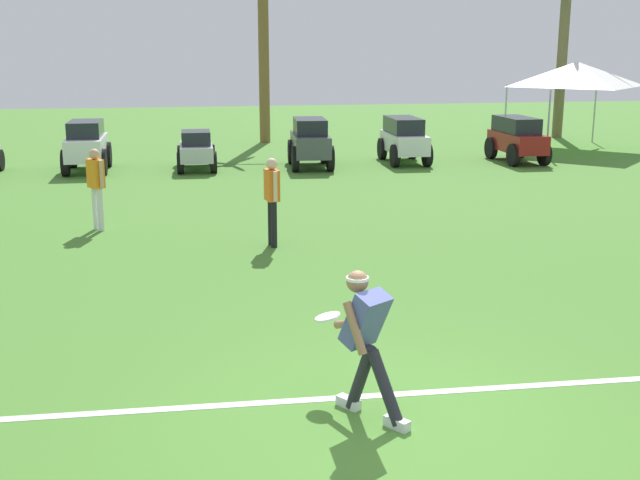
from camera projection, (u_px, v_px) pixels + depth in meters
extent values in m
plane|color=#477E2D|center=(392.00, 422.00, 7.55)|extent=(80.00, 80.00, 0.00)
cube|color=white|center=(377.00, 395.00, 8.11)|extent=(18.38, 0.65, 0.01)
cylinder|color=#23232D|center=(361.00, 378.00, 7.66)|extent=(0.30, 0.36, 0.72)
cube|color=silver|center=(348.00, 402.00, 7.85)|extent=(0.23, 0.27, 0.10)
cylinder|color=#23232D|center=(385.00, 387.00, 7.45)|extent=(0.34, 0.43, 0.69)
cube|color=silver|center=(397.00, 423.00, 7.42)|extent=(0.23, 0.27, 0.10)
cube|color=#4C5699|center=(366.00, 319.00, 7.48)|extent=(0.51, 0.52, 0.57)
sphere|color=#936B4C|center=(357.00, 282.00, 7.48)|extent=(0.29, 0.29, 0.21)
cylinder|color=white|center=(357.00, 278.00, 7.47)|extent=(0.30, 0.30, 0.03)
cylinder|color=#936B4C|center=(357.00, 322.00, 7.83)|extent=(0.39, 0.52, 0.27)
cylinder|color=#936B4C|center=(355.00, 328.00, 7.32)|extent=(0.23, 0.28, 0.49)
cylinder|color=white|center=(328.00, 317.00, 8.15)|extent=(0.34, 0.34, 0.08)
cylinder|color=silver|center=(100.00, 210.00, 15.21)|extent=(0.15, 0.15, 0.82)
cylinder|color=silver|center=(95.00, 208.00, 15.33)|extent=(0.15, 0.15, 0.82)
cube|color=orange|center=(96.00, 174.00, 15.11)|extent=(0.36, 0.39, 0.54)
cylinder|color=tan|center=(101.00, 174.00, 14.97)|extent=(0.10, 0.10, 0.52)
cylinder|color=tan|center=(90.00, 172.00, 15.25)|extent=(0.10, 0.10, 0.52)
sphere|color=tan|center=(94.00, 154.00, 15.02)|extent=(0.28, 0.28, 0.20)
cylinder|color=black|center=(274.00, 224.00, 13.95)|extent=(0.13, 0.13, 0.82)
cylinder|color=black|center=(271.00, 222.00, 14.11)|extent=(0.13, 0.13, 0.82)
cube|color=orange|center=(272.00, 185.00, 13.87)|extent=(0.25, 0.37, 0.54)
cylinder|color=beige|center=(275.00, 187.00, 13.68)|extent=(0.08, 0.08, 0.52)
cylinder|color=beige|center=(269.00, 183.00, 14.06)|extent=(0.08, 0.08, 0.52)
sphere|color=beige|center=(272.00, 164.00, 13.78)|extent=(0.23, 0.23, 0.20)
cube|color=silver|center=(87.00, 148.00, 22.30)|extent=(1.00, 2.36, 0.60)
cube|color=#1E232B|center=(86.00, 129.00, 22.23)|extent=(0.87, 1.56, 0.44)
cylinder|color=black|center=(73.00, 155.00, 23.04)|extent=(0.18, 0.72, 0.72)
cylinder|color=black|center=(108.00, 154.00, 23.20)|extent=(0.18, 0.72, 0.72)
cylinder|color=black|center=(65.00, 163.00, 21.55)|extent=(0.18, 0.72, 0.72)
cylinder|color=black|center=(103.00, 162.00, 21.71)|extent=(0.18, 0.72, 0.72)
cube|color=#B7BABF|center=(196.00, 151.00, 22.70)|extent=(0.93, 2.21, 0.42)
cube|color=#1E232B|center=(196.00, 138.00, 22.51)|extent=(0.81, 1.11, 0.38)
cylinder|color=black|center=(181.00, 155.00, 23.42)|extent=(0.19, 0.60, 0.60)
cylinder|color=black|center=(212.00, 155.00, 23.56)|extent=(0.19, 0.60, 0.60)
cylinder|color=black|center=(180.00, 163.00, 21.94)|extent=(0.19, 0.60, 0.60)
cylinder|color=black|center=(213.00, 162.00, 22.08)|extent=(0.19, 0.60, 0.60)
cube|color=#474C51|center=(310.00, 145.00, 23.02)|extent=(1.14, 2.41, 0.60)
cube|color=#1E232B|center=(310.00, 126.00, 22.94)|extent=(0.97, 1.61, 0.44)
cylinder|color=black|center=(291.00, 152.00, 23.79)|extent=(0.23, 0.73, 0.72)
cylinder|color=black|center=(324.00, 151.00, 23.89)|extent=(0.23, 0.73, 0.72)
cylinder|color=black|center=(295.00, 159.00, 22.29)|extent=(0.23, 0.73, 0.72)
cylinder|color=black|center=(330.00, 158.00, 22.39)|extent=(0.23, 0.73, 0.72)
cube|color=silver|center=(404.00, 143.00, 23.93)|extent=(1.02, 2.43, 0.55)
cube|color=#1E232B|center=(403.00, 125.00, 23.95)|extent=(0.89, 1.82, 0.46)
cylinder|color=black|center=(382.00, 149.00, 24.73)|extent=(0.20, 0.66, 0.66)
cylinder|color=black|center=(412.00, 148.00, 24.87)|extent=(0.20, 0.66, 0.66)
cylinder|color=black|center=(395.00, 156.00, 23.12)|extent=(0.20, 0.66, 0.66)
cylinder|color=black|center=(427.00, 155.00, 23.26)|extent=(0.20, 0.66, 0.66)
cube|color=maroon|center=(517.00, 142.00, 24.10)|extent=(0.99, 2.41, 0.55)
cube|color=#1E232B|center=(516.00, 125.00, 24.12)|extent=(0.87, 1.81, 0.46)
cylinder|color=black|center=(491.00, 148.00, 24.87)|extent=(0.19, 0.66, 0.66)
cylinder|color=black|center=(520.00, 147.00, 25.05)|extent=(0.19, 0.66, 0.66)
cylinder|color=black|center=(514.00, 155.00, 23.28)|extent=(0.19, 0.66, 0.66)
cylinder|color=black|center=(544.00, 154.00, 23.45)|extent=(0.19, 0.66, 0.66)
cylinder|color=brown|center=(264.00, 52.00, 28.34)|extent=(0.38, 0.38, 6.41)
cylinder|color=brown|center=(562.00, 59.00, 29.99)|extent=(0.38, 0.38, 5.85)
cylinder|color=#B2B5BA|center=(594.00, 113.00, 28.85)|extent=(0.06, 0.06, 2.10)
cylinder|color=#B2B5BA|center=(505.00, 115.00, 28.27)|extent=(0.06, 0.06, 2.10)
cylinder|color=#B2B5BA|center=(549.00, 124.00, 25.02)|extent=(0.06, 0.06, 2.10)
pyramid|color=white|center=(576.00, 74.00, 26.59)|extent=(3.57, 3.57, 0.81)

